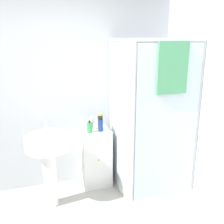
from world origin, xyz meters
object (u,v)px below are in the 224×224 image
Objects in this scene: soap_dispenser at (89,127)px; sink at (48,153)px; shampoo_bottle_tall_black at (100,122)px; shampoo_bottle_blue at (101,125)px; lotion_bottle_white at (92,124)px.

sink is at bearing -156.92° from soap_dispenser.
shampoo_bottle_tall_black is 0.09m from shampoo_bottle_blue.
shampoo_bottle_tall_black is at bearing 78.92° from shampoo_bottle_blue.
shampoo_bottle_tall_black is 0.12m from lotion_bottle_white.
sink is 0.76m from shampoo_bottle_blue.
shampoo_bottle_blue is (0.69, 0.23, 0.20)m from sink.
shampoo_bottle_blue reaches higher than soap_dispenser.
shampoo_bottle_tall_black is (0.17, 0.08, 0.04)m from soap_dispenser.
lotion_bottle_white is (-0.10, 0.11, -0.01)m from shampoo_bottle_blue.
shampoo_bottle_tall_black is 1.13× the size of lotion_bottle_white.
shampoo_bottle_tall_black reaches higher than shampoo_bottle_blue.
shampoo_bottle_tall_black is (0.71, 0.31, 0.22)m from sink.
shampoo_bottle_blue is at bearing 18.41° from sink.
sink is 5.50× the size of shampoo_bottle_blue.
shampoo_bottle_blue is at bearing -48.78° from lotion_bottle_white.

